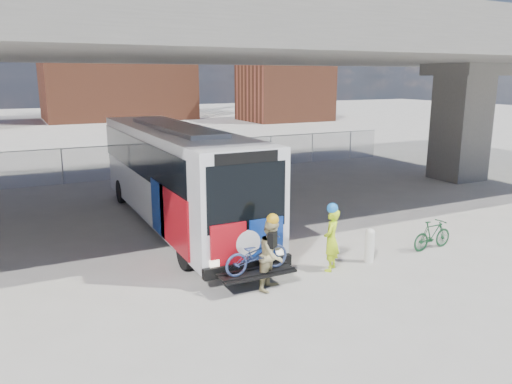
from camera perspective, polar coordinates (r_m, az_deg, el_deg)
ground at (r=17.26m, az=0.11°, el=-5.03°), size 160.00×160.00×0.00m
bus at (r=18.37m, az=-9.18°, el=2.70°), size 2.67×12.96×3.69m
overpass at (r=20.09m, az=-5.24°, el=16.40°), size 40.00×16.00×7.95m
chainlink_fence at (r=27.93m, az=-11.08°, el=4.73°), size 30.00×0.06×30.00m
brick_buildings at (r=63.46m, az=-19.31°, el=12.42°), size 54.00×22.00×12.00m
smokestack at (r=73.20m, az=-10.05°, el=18.48°), size 2.20×2.20×25.00m
bollard at (r=15.11m, az=12.88°, el=-5.84°), size 0.27×0.27×1.03m
cyclist_hivis at (r=14.18m, az=8.61°, el=-5.23°), size 0.77×0.75×1.96m
cyclist_tan at (r=12.84m, az=1.89°, el=-7.05°), size 1.13×1.09×2.01m
bike_parked at (r=16.78m, az=19.52°, el=-4.64°), size 1.60×0.52×0.95m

